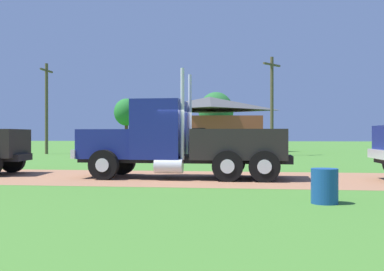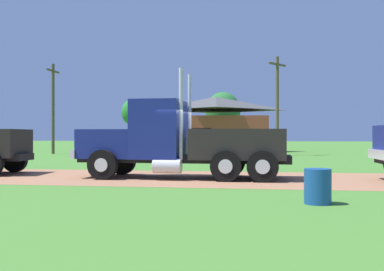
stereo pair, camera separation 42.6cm
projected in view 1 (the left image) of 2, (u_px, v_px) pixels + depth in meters
ground_plane at (197, 178)px, 17.14m from camera, size 200.00×200.00×0.00m
dirt_track at (197, 178)px, 17.14m from camera, size 120.00×6.34×0.01m
truck_foreground_white at (182, 143)px, 17.16m from camera, size 7.99×2.71×3.98m
steel_barrel at (325, 186)px, 10.78m from camera, size 0.63×0.63×0.82m
shed_building at (210, 125)px, 44.11m from camera, size 10.48×9.31×5.27m
utility_pole_near at (47, 106)px, 38.77m from camera, size 0.26×2.20×7.65m
utility_pole_far at (272, 103)px, 35.81m from camera, size 1.41×1.86×7.69m
tree_left at (126, 113)px, 60.20m from camera, size 3.24×3.24×6.37m
tree_mid at (216, 111)px, 53.87m from camera, size 4.10×4.10×6.63m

